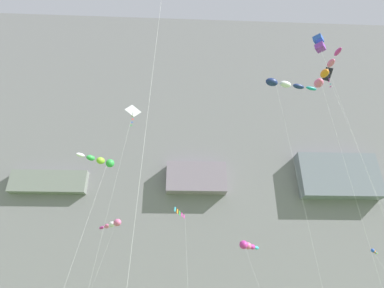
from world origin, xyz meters
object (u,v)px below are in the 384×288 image
kite_box_low_right (319,44)px  kite_windsock_upper_left (374,252)px  kite_windsock_far_right (248,246)px  kite_diamond_high_right (330,79)px  kite_windsock_mid_left (112,224)px  kite_diamond_near_cliff (132,115)px  kite_windsock_low_left (101,161)px  kite_banner_high_center (180,216)px  kite_windsock_high_left (284,84)px  kite_windsock_low_center (324,74)px

kite_box_low_right → kite_windsock_upper_left: bearing=57.0°
kite_windsock_far_right → kite_diamond_high_right: bearing=-25.7°
kite_windsock_far_right → kite_windsock_mid_left: kite_windsock_mid_left is taller
kite_windsock_upper_left → kite_diamond_near_cliff: (-33.76, -10.45, 15.24)m
kite_windsock_low_left → kite_diamond_near_cliff: bearing=57.3°
kite_diamond_high_right → kite_banner_high_center: bearing=168.6°
kite_diamond_near_cliff → kite_windsock_low_left: bearing=-122.7°
kite_windsock_high_left → kite_diamond_high_right: (7.61, 2.59, 3.01)m
kite_windsock_mid_left → kite_banner_high_center: bearing=-30.5°
kite_banner_high_center → kite_windsock_far_right: (8.40, 1.67, -3.18)m
kite_diamond_near_cliff → kite_windsock_mid_left: (-2.92, 9.14, -11.99)m
kite_banner_high_center → kite_windsock_mid_left: bearing=149.5°
kite_box_low_right → kite_diamond_near_cliff: kite_box_low_right is taller
kite_windsock_low_left → kite_windsock_far_right: size_ratio=1.82×
kite_diamond_near_cliff → kite_windsock_low_center: (21.66, -7.91, 0.84)m
kite_banner_high_center → kite_windsock_low_left: bearing=-140.6°
kite_windsock_high_left → kite_windsock_upper_left: size_ratio=3.26×
kite_windsock_low_center → kite_windsock_mid_left: 32.55m
kite_windsock_low_left → kite_windsock_mid_left: bearing=93.6°
kite_box_low_right → kite_windsock_mid_left: bearing=152.1°
kite_diamond_near_cliff → kite_windsock_far_right: 21.87m
kite_diamond_high_right → kite_box_low_right: bearing=-123.6°
kite_box_low_right → kite_windsock_upper_left: kite_box_low_right is taller
kite_windsock_upper_left → kite_windsock_low_left: size_ratio=0.52×
kite_windsock_high_left → kite_windsock_far_right: size_ratio=3.09×
kite_banner_high_center → kite_windsock_far_right: size_ratio=1.36×
kite_diamond_high_right → kite_windsock_low_center: (-5.10, -7.47, -5.32)m
kite_banner_high_center → kite_diamond_high_right: (20.39, -4.10, 18.20)m
kite_box_low_right → kite_diamond_high_right: kite_box_low_right is taller
kite_diamond_high_right → kite_diamond_near_cliff: bearing=179.1°
kite_diamond_high_right → kite_windsock_low_center: bearing=-124.3°
kite_banner_high_center → kite_diamond_near_cliff: size_ratio=0.47×
kite_windsock_mid_left → kite_windsock_high_left: bearing=-28.9°
kite_windsock_upper_left → kite_windsock_low_left: kite_windsock_low_left is taller
kite_windsock_upper_left → kite_windsock_low_center: bearing=-123.4°
kite_windsock_low_left → kite_windsock_high_left: bearing=0.8°
kite_box_low_right → kite_windsock_far_right: bearing=131.1°
kite_windsock_high_left → kite_windsock_upper_left: kite_windsock_high_left is taller
kite_windsock_upper_left → kite_banner_high_center: (-27.39, -6.79, 3.21)m
kite_windsock_upper_left → kite_diamond_high_right: kite_diamond_high_right is taller
kite_windsock_upper_left → kite_windsock_far_right: 19.66m
kite_windsock_upper_left → kite_banner_high_center: kite_banner_high_center is taller
kite_windsock_high_left → kite_windsock_mid_left: (-22.06, 12.17, -15.14)m
kite_windsock_upper_left → kite_diamond_near_cliff: 38.48m
kite_diamond_near_cliff → kite_windsock_low_center: 23.07m
kite_windsock_high_left → kite_diamond_near_cliff: size_ratio=1.08×
kite_windsock_high_left → kite_banner_high_center: bearing=152.4°
kite_windsock_low_left → kite_windsock_low_center: (23.78, -4.60, 8.61)m
kite_box_low_right → kite_windsock_low_left: (-25.87, 1.65, -15.96)m
kite_banner_high_center → kite_windsock_mid_left: 10.78m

